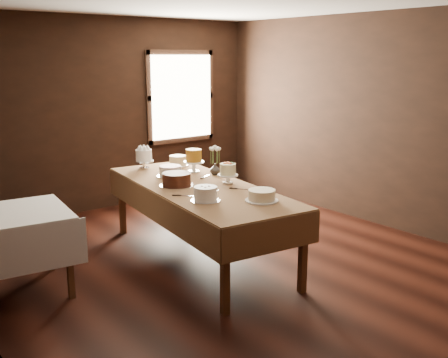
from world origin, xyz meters
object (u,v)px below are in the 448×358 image
(cake_server_b, at_px, (244,189))
(cake_server_c, at_px, (178,180))
(cake_chocolate, at_px, (177,180))
(cake_server_e, at_px, (188,196))
(cake_speckled, at_px, (178,161))
(display_table, at_px, (199,191))
(cake_lattice, at_px, (170,172))
(cake_caramel, at_px, (194,162))
(cake_server_a, at_px, (216,191))
(cake_cream, at_px, (262,196))
(cake_flowers, at_px, (228,174))
(cake_swirl, at_px, (206,194))
(side_table, at_px, (15,222))
(flower_vase, at_px, (215,169))
(cake_server_d, at_px, (206,176))
(cake_meringue, at_px, (144,160))

(cake_server_b, bearing_deg, cake_server_c, 166.87)
(cake_chocolate, bearing_deg, cake_server_e, -108.04)
(cake_speckled, height_order, cake_server_b, cake_speckled)
(display_table, height_order, cake_chocolate, cake_chocolate)
(cake_lattice, bearing_deg, cake_caramel, 5.28)
(cake_caramel, distance_m, cake_server_b, 1.06)
(cake_server_a, relative_size, cake_server_e, 1.00)
(cake_cream, xyz_separation_m, cake_server_a, (-0.12, 0.58, -0.05))
(cake_caramel, height_order, cake_flowers, cake_caramel)
(cake_swirl, height_order, cake_cream, cake_swirl)
(cake_swirl, relative_size, cake_server_b, 1.21)
(side_table, xyz_separation_m, cake_lattice, (1.86, 0.19, 0.19))
(side_table, bearing_deg, flower_vase, -1.13)
(cake_server_c, distance_m, cake_server_d, 0.38)
(cake_caramel, xyz_separation_m, flower_vase, (0.12, -0.27, -0.06))
(cake_server_a, distance_m, cake_server_c, 0.67)
(side_table, distance_m, cake_chocolate, 1.70)
(cake_server_e, bearing_deg, cake_flowers, 56.25)
(cake_chocolate, xyz_separation_m, cake_server_b, (0.47, -0.59, -0.07))
(cake_speckled, height_order, cake_server_c, cake_speckled)
(display_table, distance_m, cake_chocolate, 0.28)
(cake_server_e, bearing_deg, cake_server_b, 27.03)
(cake_chocolate, distance_m, cake_server_d, 0.57)
(cake_swirl, relative_size, cake_server_e, 1.21)
(display_table, distance_m, cake_server_e, 0.45)
(cake_meringue, bearing_deg, cake_server_c, -90.83)
(cake_speckled, bearing_deg, cake_server_c, -123.61)
(cake_chocolate, xyz_separation_m, flower_vase, (0.67, 0.19, -0.00))
(cake_chocolate, bearing_deg, cake_server_a, -66.69)
(cake_lattice, xyz_separation_m, cake_cream, (0.13, -1.46, -0.00))
(cake_chocolate, distance_m, flower_vase, 0.70)
(cake_flowers, height_order, flower_vase, cake_flowers)
(cake_cream, distance_m, cake_server_b, 0.47)
(cake_caramel, height_order, cake_cream, cake_caramel)
(cake_server_c, bearing_deg, cake_server_e, 136.27)
(cake_speckled, distance_m, cake_server_d, 0.72)
(cake_flowers, distance_m, cake_server_b, 0.35)
(cake_lattice, bearing_deg, cake_server_c, -98.95)
(display_table, relative_size, side_table, 2.68)
(cake_meringue, distance_m, cake_cream, 2.04)
(display_table, relative_size, cake_chocolate, 6.56)
(cake_meringue, height_order, cake_swirl, cake_meringue)
(side_table, distance_m, cake_caramel, 2.25)
(cake_swirl, distance_m, flower_vase, 1.19)
(cake_server_c, bearing_deg, cake_cream, 168.14)
(flower_vase, bearing_deg, display_table, -145.29)
(cake_server_d, distance_m, cake_server_e, 0.92)
(cake_server_b, xyz_separation_m, cake_server_c, (-0.31, 0.81, 0.00))
(cake_cream, height_order, cake_server_e, cake_cream)
(cake_swirl, bearing_deg, cake_speckled, 65.47)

